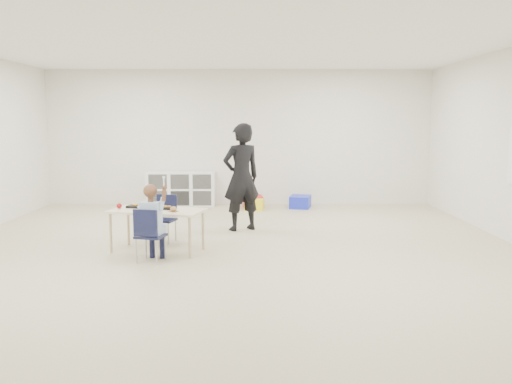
{
  "coord_description": "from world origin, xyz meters",
  "views": [
    {
      "loc": [
        0.32,
        -6.86,
        1.73
      ],
      "look_at": [
        0.34,
        -0.09,
        0.85
      ],
      "focal_mm": 38.0,
      "sensor_mm": 36.0,
      "label": 1
    }
  ],
  "objects_px": {
    "child": "(150,219)",
    "chair_near": "(151,235)",
    "table": "(158,230)",
    "adult": "(241,177)",
    "cubby_shelf": "(181,189)"
  },
  "relations": [
    {
      "from": "chair_near",
      "to": "child",
      "type": "height_order",
      "value": "child"
    },
    {
      "from": "table",
      "to": "adult",
      "type": "bearing_deg",
      "value": 67.0
    },
    {
      "from": "adult",
      "to": "cubby_shelf",
      "type": "bearing_deg",
      "value": -90.35
    },
    {
      "from": "adult",
      "to": "child",
      "type": "bearing_deg",
      "value": 34.1
    },
    {
      "from": "table",
      "to": "cubby_shelf",
      "type": "relative_size",
      "value": 0.96
    },
    {
      "from": "table",
      "to": "cubby_shelf",
      "type": "height_order",
      "value": "cubby_shelf"
    },
    {
      "from": "child",
      "to": "chair_near",
      "type": "bearing_deg",
      "value": 14.3
    },
    {
      "from": "child",
      "to": "adult",
      "type": "relative_size",
      "value": 0.63
    },
    {
      "from": "child",
      "to": "adult",
      "type": "bearing_deg",
      "value": 75.77
    },
    {
      "from": "cubby_shelf",
      "to": "chair_near",
      "type": "bearing_deg",
      "value": -87.07
    },
    {
      "from": "chair_near",
      "to": "cubby_shelf",
      "type": "relative_size",
      "value": 0.48
    },
    {
      "from": "chair_near",
      "to": "child",
      "type": "xyz_separation_m",
      "value": [
        -0.0,
        0.0,
        0.2
      ]
    },
    {
      "from": "chair_near",
      "to": "adult",
      "type": "bearing_deg",
      "value": 75.77
    },
    {
      "from": "table",
      "to": "child",
      "type": "distance_m",
      "value": 0.6
    },
    {
      "from": "cubby_shelf",
      "to": "adult",
      "type": "xyz_separation_m",
      "value": [
        1.31,
        -2.57,
        0.5
      ]
    }
  ]
}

